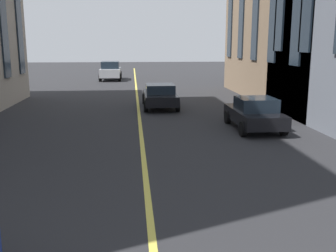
% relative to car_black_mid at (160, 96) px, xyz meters
% --- Properties ---
extents(lane_centre_line, '(80.00, 0.16, 0.01)m').
position_rel_car_black_mid_xyz_m(lane_centre_line, '(-2.92, 1.26, -0.70)').
color(lane_centre_line, '#D8C64C').
rests_on(lane_centre_line, ground_plane).
extents(car_black_mid, '(4.40, 1.95, 1.37)m').
position_rel_car_black_mid_xyz_m(car_black_mid, '(0.00, 0.00, 0.00)').
color(car_black_mid, black).
rests_on(car_black_mid, ground_plane).
extents(car_black_oncoming, '(3.90, 1.89, 1.40)m').
position_rel_car_black_mid_xyz_m(car_black_oncoming, '(-6.24, -3.64, -0.00)').
color(car_black_oncoming, black).
rests_on(car_black_oncoming, ground_plane).
extents(car_silver_parked_b, '(4.70, 2.14, 1.88)m').
position_rel_car_black_mid_xyz_m(car_silver_parked_b, '(17.83, 3.75, 0.27)').
color(car_silver_parked_b, '#B7BABF').
rests_on(car_silver_parked_b, ground_plane).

